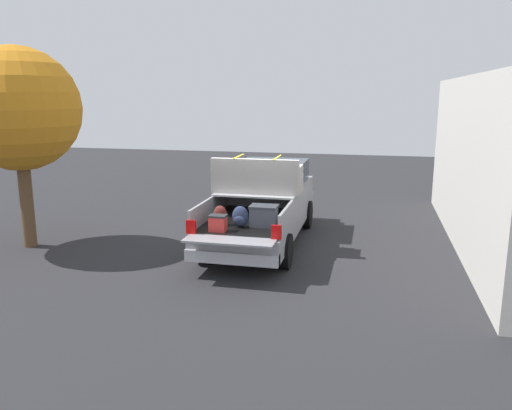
# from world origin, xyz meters

# --- Properties ---
(ground_plane) EXTENTS (40.00, 40.00, 0.00)m
(ground_plane) POSITION_xyz_m (0.00, 0.00, 0.00)
(ground_plane) COLOR #262628
(pickup_truck) EXTENTS (6.05, 2.06, 2.23)m
(pickup_truck) POSITION_xyz_m (0.36, -0.00, 0.96)
(pickup_truck) COLOR gray
(pickup_truck) RESTS_ON ground_plane
(building_facade) EXTENTS (10.24, 0.36, 4.08)m
(building_facade) POSITION_xyz_m (1.01, -4.85, 2.04)
(building_facade) COLOR silver
(building_facade) RESTS_ON ground_plane
(tree_background) EXTENTS (2.88, 2.88, 4.77)m
(tree_background) POSITION_xyz_m (-1.57, 5.47, 3.31)
(tree_background) COLOR brown
(tree_background) RESTS_ON ground_plane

